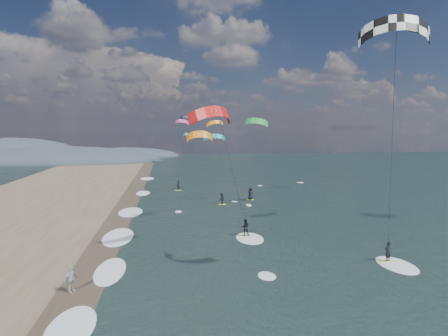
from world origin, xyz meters
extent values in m
plane|color=black|center=(0.00, 0.00, 0.00)|extent=(260.00, 260.00, 0.00)
cube|color=#382D23|center=(-12.00, 10.00, 0.00)|extent=(3.00, 240.00, 0.00)
ellipsoid|color=#3D4756|center=(-58.00, 112.00, 0.00)|extent=(48.00, 20.00, 15.00)
ellipsoid|color=#3D4756|center=(-40.00, 100.00, 0.00)|extent=(64.00, 24.00, 10.00)
ellipsoid|color=#3D4756|center=(-22.00, 120.00, 0.00)|extent=(40.00, 18.00, 7.00)
cube|color=#B6F72B|center=(11.21, 4.75, 0.03)|extent=(1.31, 0.39, 0.06)
imported|color=black|center=(11.21, 4.75, 0.87)|extent=(0.70, 0.62, 1.62)
ellipsoid|color=white|center=(11.51, 3.95, 0.00)|extent=(2.60, 4.20, 0.12)
cylinder|color=black|center=(9.21, 1.75, 9.05)|extent=(0.02, 0.02, 17.10)
cube|color=#B6F72B|center=(1.33, 13.45, 0.03)|extent=(1.34, 0.41, 0.06)
imported|color=black|center=(1.33, 13.45, 0.91)|extent=(0.89, 0.72, 1.70)
ellipsoid|color=white|center=(1.63, 12.65, 0.00)|extent=(2.60, 4.20, 0.12)
cylinder|color=black|center=(-0.42, 10.45, 6.66)|extent=(0.02, 0.02, 12.77)
cube|color=#B6F72B|center=(1.24, 29.10, 0.03)|extent=(1.10, 0.35, 0.05)
imported|color=black|center=(1.24, 29.10, 0.85)|extent=(1.16, 1.13, 1.60)
cube|color=#B6F72B|center=(5.92, 31.79, 0.03)|extent=(1.10, 0.35, 0.05)
imported|color=black|center=(5.92, 31.79, 0.94)|extent=(1.00, 0.81, 1.78)
cube|color=#B6F72B|center=(-4.52, 41.92, 0.03)|extent=(1.10, 0.35, 0.05)
imported|color=black|center=(-4.52, 41.92, 0.89)|extent=(0.52, 0.69, 1.68)
ellipsoid|color=white|center=(-10.80, -2.00, 0.00)|extent=(2.40, 5.40, 0.11)
ellipsoid|color=white|center=(-10.80, 6.00, 0.00)|extent=(2.40, 5.40, 0.11)
ellipsoid|color=white|center=(-10.80, 15.00, 0.00)|extent=(2.40, 5.40, 0.11)
ellipsoid|color=white|center=(-10.80, 26.00, 0.00)|extent=(2.40, 5.40, 0.11)
ellipsoid|color=white|center=(-10.80, 40.00, 0.00)|extent=(2.40, 5.40, 0.11)
ellipsoid|color=white|center=(-10.80, 58.00, 0.00)|extent=(2.40, 5.40, 0.11)
imported|color=#B6B9C1|center=(-12.50, 2.58, 0.87)|extent=(0.97, 1.05, 1.74)
camera|label=1|loc=(-6.06, -22.07, 10.70)|focal=30.00mm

